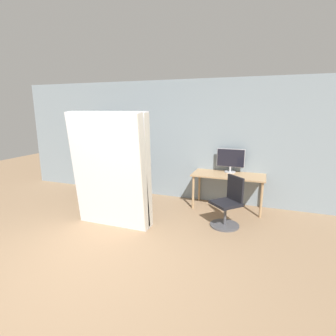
{
  "coord_description": "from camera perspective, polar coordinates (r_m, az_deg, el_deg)",
  "views": [
    {
      "loc": [
        2.09,
        -2.41,
        2.07
      ],
      "look_at": [
        0.52,
        1.81,
        1.05
      ],
      "focal_mm": 28.0,
      "sensor_mm": 36.0,
      "label": 1
    }
  ],
  "objects": [
    {
      "name": "ground_plane",
      "position": [
        3.8,
        -18.35,
        -20.94
      ],
      "size": [
        16.0,
        16.0,
        0.0
      ],
      "primitive_type": "plane",
      "color": "#937556"
    },
    {
      "name": "wall_back",
      "position": [
        6.14,
        0.32,
        6.04
      ],
      "size": [
        8.0,
        0.06,
        2.7
      ],
      "color": "gray",
      "rests_on": "ground"
    },
    {
      "name": "desk",
      "position": [
        5.59,
        13.0,
        -2.23
      ],
      "size": [
        1.47,
        0.67,
        0.74
      ],
      "color": "tan",
      "rests_on": "ground"
    },
    {
      "name": "monitor",
      "position": [
        5.7,
        13.47,
        1.82
      ],
      "size": [
        0.58,
        0.24,
        0.51
      ],
      "color": "#B7B7BC",
      "rests_on": "desk"
    },
    {
      "name": "office_chair",
      "position": [
        4.85,
        12.91,
        -8.19
      ],
      "size": [
        0.62,
        0.62,
        0.91
      ],
      "color": "#4C4C51",
      "rests_on": "ground"
    },
    {
      "name": "bookshelf",
      "position": [
        6.82,
        -13.47,
        1.88
      ],
      "size": [
        0.74,
        0.34,
        1.75
      ],
      "color": "black",
      "rests_on": "ground"
    },
    {
      "name": "mattress_near",
      "position": [
        4.61,
        -12.73,
        -0.74
      ],
      "size": [
        1.35,
        0.38,
        2.03
      ],
      "color": "silver",
      "rests_on": "ground"
    },
    {
      "name": "mattress_far",
      "position": [
        4.76,
        -11.54,
        -0.27
      ],
      "size": [
        1.35,
        0.28,
        2.03
      ],
      "color": "silver",
      "rests_on": "ground"
    }
  ]
}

